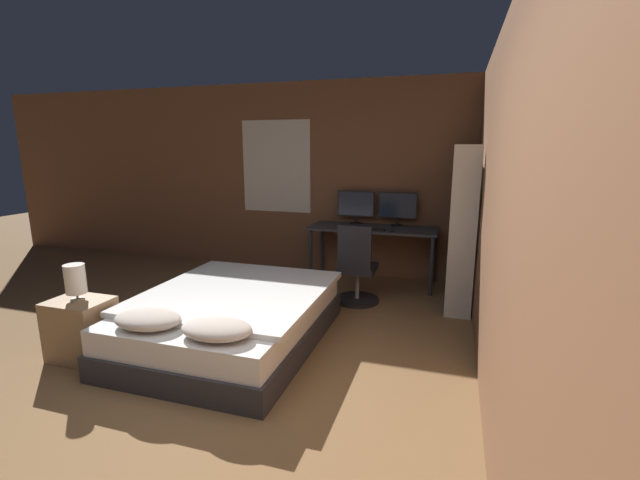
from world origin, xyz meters
TOP-DOWN VIEW (x-y plane):
  - ground_plane at (0.00, 0.00)m, footprint 20.00×20.00m
  - wall_back at (-0.01, 3.85)m, footprint 12.00×0.08m
  - wall_side_right at (1.79, 1.50)m, footprint 0.06×12.00m
  - bed at (-0.41, 1.29)m, footprint 1.60×2.03m
  - nightstand at (-1.50, 0.63)m, footprint 0.49×0.38m
  - bedside_lamp at (-1.50, 0.63)m, footprint 0.17×0.17m
  - desk at (0.50, 3.47)m, footprint 1.67×0.63m
  - monitor_left at (0.22, 3.68)m, footprint 0.51×0.16m
  - monitor_right at (0.79, 3.68)m, footprint 0.51×0.16m
  - keyboard at (0.50, 3.26)m, footprint 0.38×0.13m
  - computer_mouse at (0.78, 3.26)m, footprint 0.07×0.05m
  - office_chair at (0.47, 2.67)m, footprint 0.52×0.52m
  - bookshelf at (1.61, 2.86)m, footprint 0.28×0.88m

SIDE VIEW (x-z plane):
  - ground_plane at x=0.00m, z-range 0.00..0.00m
  - bed at x=-0.41m, z-range -0.04..0.52m
  - nightstand at x=-1.50m, z-range 0.00..0.53m
  - office_chair at x=0.47m, z-range -0.11..0.84m
  - desk at x=0.50m, z-range 0.30..1.07m
  - bedside_lamp at x=-1.50m, z-range 0.56..0.87m
  - keyboard at x=0.50m, z-range 0.77..0.79m
  - computer_mouse at x=0.78m, z-range 0.77..0.81m
  - bookshelf at x=1.61m, z-range 0.08..1.91m
  - monitor_left at x=0.22m, z-range 0.80..1.25m
  - monitor_right at x=0.79m, z-range 0.80..1.25m
  - wall_side_right at x=1.79m, z-range 0.00..2.70m
  - wall_back at x=-0.01m, z-range 0.00..2.70m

